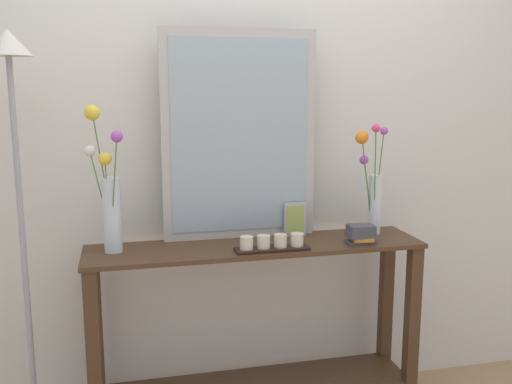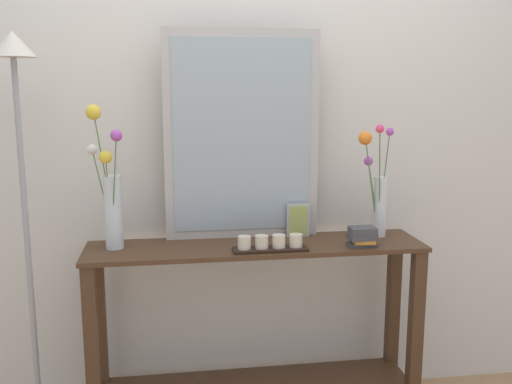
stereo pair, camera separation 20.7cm
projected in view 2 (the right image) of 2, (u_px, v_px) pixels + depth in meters
wall_back at (247, 128)px, 2.71m from camera, size 6.40×0.08×2.70m
console_table at (256, 319)px, 2.58m from camera, size 1.49×0.34×0.86m
mirror_leaning at (242, 136)px, 2.56m from camera, size 0.70×0.03×0.94m
tall_vase_left at (110, 193)px, 2.40m from camera, size 0.16×0.14×0.61m
vase_right at (378, 189)px, 2.60m from camera, size 0.19×0.13×0.52m
candle_tray at (270, 244)px, 2.42m from camera, size 0.32×0.09×0.07m
picture_frame_small at (298, 220)px, 2.64m from camera, size 0.11×0.01×0.16m
book_stack at (362, 236)px, 2.48m from camera, size 0.12×0.09×0.08m
floor_lamp at (23, 175)px, 2.32m from camera, size 0.24×0.24×1.76m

